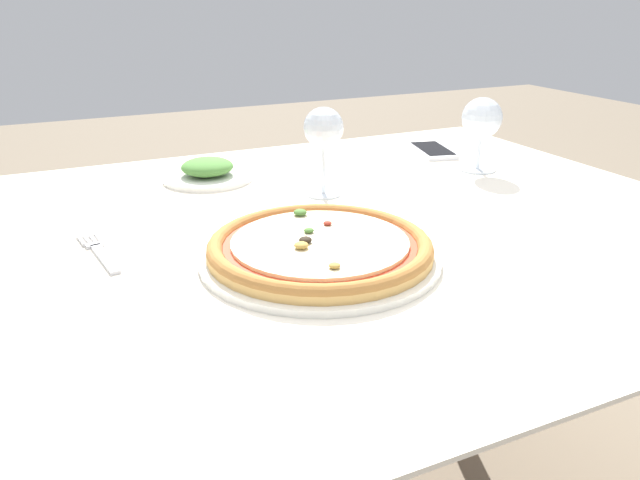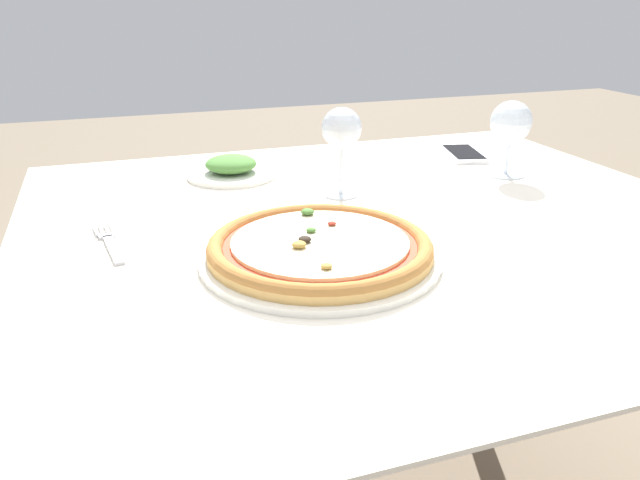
{
  "view_description": "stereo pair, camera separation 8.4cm",
  "coord_description": "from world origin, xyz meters",
  "px_view_note": "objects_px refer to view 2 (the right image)",
  "views": [
    {
      "loc": [
        -0.48,
        -0.83,
        1.07
      ],
      "look_at": [
        -0.15,
        -0.12,
        0.75
      ],
      "focal_mm": 35.0,
      "sensor_mm": 36.0,
      "label": 1
    },
    {
      "loc": [
        -0.4,
        -0.87,
        1.07
      ],
      "look_at": [
        -0.15,
        -0.12,
        0.75
      ],
      "focal_mm": 35.0,
      "sensor_mm": 36.0,
      "label": 2
    }
  ],
  "objects_px": {
    "wine_glass_far_right": "(511,124)",
    "cell_phone": "(463,154)",
    "fork": "(110,242)",
    "wine_glass_far_left": "(342,131)",
    "dining_table": "(380,268)",
    "pizza_plate": "(320,249)",
    "side_plate": "(231,169)"
  },
  "relations": [
    {
      "from": "pizza_plate",
      "to": "fork",
      "type": "bearing_deg",
      "value": 150.39
    },
    {
      "from": "wine_glass_far_left",
      "to": "dining_table",
      "type": "bearing_deg",
      "value": -81.36
    },
    {
      "from": "dining_table",
      "to": "wine_glass_far_left",
      "type": "bearing_deg",
      "value": 98.64
    },
    {
      "from": "fork",
      "to": "cell_phone",
      "type": "relative_size",
      "value": 1.08
    },
    {
      "from": "side_plate",
      "to": "cell_phone",
      "type": "bearing_deg",
      "value": -0.5
    },
    {
      "from": "dining_table",
      "to": "fork",
      "type": "bearing_deg",
      "value": 175.91
    },
    {
      "from": "wine_glass_far_right",
      "to": "wine_glass_far_left",
      "type": "bearing_deg",
      "value": -177.18
    },
    {
      "from": "wine_glass_far_right",
      "to": "fork",
      "type": "bearing_deg",
      "value": -170.68
    },
    {
      "from": "fork",
      "to": "wine_glass_far_right",
      "type": "distance_m",
      "value": 0.78
    },
    {
      "from": "wine_glass_far_right",
      "to": "cell_phone",
      "type": "height_order",
      "value": "wine_glass_far_right"
    },
    {
      "from": "pizza_plate",
      "to": "fork",
      "type": "distance_m",
      "value": 0.31
    },
    {
      "from": "cell_phone",
      "to": "dining_table",
      "type": "bearing_deg",
      "value": -136.98
    },
    {
      "from": "pizza_plate",
      "to": "wine_glass_far_left",
      "type": "height_order",
      "value": "wine_glass_far_left"
    },
    {
      "from": "dining_table",
      "to": "pizza_plate",
      "type": "xyz_separation_m",
      "value": [
        -0.15,
        -0.12,
        0.1
      ]
    },
    {
      "from": "pizza_plate",
      "to": "cell_phone",
      "type": "bearing_deg",
      "value": 42.05
    },
    {
      "from": "wine_glass_far_left",
      "to": "cell_phone",
      "type": "height_order",
      "value": "wine_glass_far_left"
    },
    {
      "from": "dining_table",
      "to": "cell_phone",
      "type": "xyz_separation_m",
      "value": [
        0.34,
        0.31,
        0.09
      ]
    },
    {
      "from": "wine_glass_far_right",
      "to": "cell_phone",
      "type": "distance_m",
      "value": 0.19
    },
    {
      "from": "wine_glass_far_left",
      "to": "cell_phone",
      "type": "relative_size",
      "value": 1.01
    },
    {
      "from": "wine_glass_far_left",
      "to": "cell_phone",
      "type": "distance_m",
      "value": 0.42
    },
    {
      "from": "pizza_plate",
      "to": "wine_glass_far_right",
      "type": "xyz_separation_m",
      "value": [
        0.49,
        0.28,
        0.09
      ]
    },
    {
      "from": "pizza_plate",
      "to": "side_plate",
      "type": "bearing_deg",
      "value": 94.38
    },
    {
      "from": "dining_table",
      "to": "wine_glass_far_left",
      "type": "distance_m",
      "value": 0.25
    },
    {
      "from": "dining_table",
      "to": "cell_phone",
      "type": "distance_m",
      "value": 0.47
    },
    {
      "from": "pizza_plate",
      "to": "wine_glass_far_left",
      "type": "distance_m",
      "value": 0.31
    },
    {
      "from": "pizza_plate",
      "to": "wine_glass_far_right",
      "type": "distance_m",
      "value": 0.57
    },
    {
      "from": "dining_table",
      "to": "pizza_plate",
      "type": "distance_m",
      "value": 0.22
    },
    {
      "from": "pizza_plate",
      "to": "side_plate",
      "type": "relative_size",
      "value": 1.91
    },
    {
      "from": "wine_glass_far_right",
      "to": "cell_phone",
      "type": "bearing_deg",
      "value": 90.0
    },
    {
      "from": "fork",
      "to": "wine_glass_far_right",
      "type": "relative_size",
      "value": 1.15
    },
    {
      "from": "side_plate",
      "to": "wine_glass_far_left",
      "type": "bearing_deg",
      "value": -48.25
    },
    {
      "from": "dining_table",
      "to": "pizza_plate",
      "type": "height_order",
      "value": "pizza_plate"
    }
  ]
}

